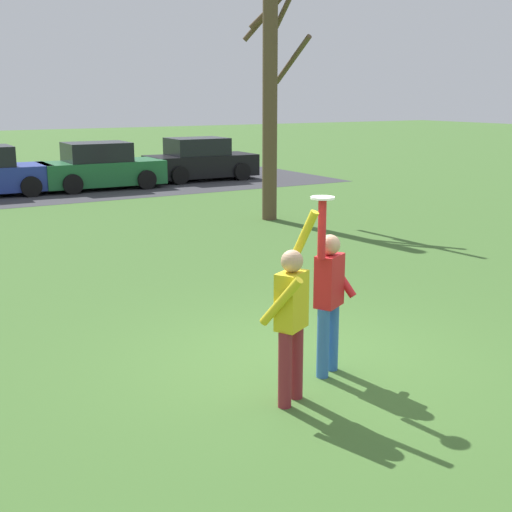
% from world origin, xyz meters
% --- Properties ---
extents(ground_plane, '(120.00, 120.00, 0.00)m').
position_xyz_m(ground_plane, '(0.00, 0.00, 0.00)').
color(ground_plane, '#426B2D').
extents(person_catcher, '(0.58, 0.52, 2.08)m').
position_xyz_m(person_catcher, '(-0.03, -0.47, 0.98)').
color(person_catcher, '#3366B7').
rests_on(person_catcher, ground_plane).
extents(person_defender, '(0.65, 0.61, 2.04)m').
position_xyz_m(person_defender, '(-0.84, -0.90, 0.98)').
color(person_defender, maroon).
rests_on(person_defender, ground_plane).
extents(frisbee_disc, '(0.26, 0.26, 0.02)m').
position_xyz_m(frisbee_disc, '(-0.23, -0.58, 2.09)').
color(frisbee_disc, white).
rests_on(frisbee_disc, person_catcher).
extents(parked_car_green, '(4.15, 2.13, 1.59)m').
position_xyz_m(parked_car_green, '(3.07, 16.70, 0.73)').
color(parked_car_green, '#1E6633').
rests_on(parked_car_green, ground_plane).
extents(parked_car_black, '(4.15, 2.13, 1.59)m').
position_xyz_m(parked_car_black, '(7.13, 17.23, 0.73)').
color(parked_car_black, black).
rests_on(parked_car_black, ground_plane).
extents(parking_strip, '(21.13, 6.40, 0.01)m').
position_xyz_m(parking_strip, '(1.27, 17.08, 0.00)').
color(parking_strip, '#38383D').
rests_on(parking_strip, ground_plane).
extents(bare_tree_tall, '(1.30, 1.74, 6.21)m').
position_xyz_m(bare_tree_tall, '(4.91, 8.64, 3.04)').
color(bare_tree_tall, brown).
rests_on(bare_tree_tall, ground_plane).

